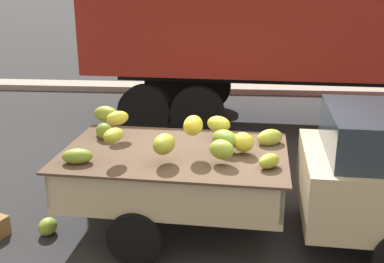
# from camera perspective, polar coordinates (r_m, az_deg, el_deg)

# --- Properties ---
(ground) EXTENTS (220.00, 220.00, 0.00)m
(ground) POSITION_cam_1_polar(r_m,az_deg,el_deg) (6.46, 5.38, -11.16)
(ground) COLOR #28282B
(curb_strip) EXTENTS (80.00, 0.80, 0.16)m
(curb_strip) POSITION_cam_1_polar(r_m,az_deg,el_deg) (13.70, 5.18, 5.16)
(curb_strip) COLOR gray
(curb_strip) RESTS_ON ground
(pickup_truck) EXTENTS (5.02, 2.10, 1.70)m
(pickup_truck) POSITION_cam_1_polar(r_m,az_deg,el_deg) (5.97, 16.50, -4.98)
(pickup_truck) COLOR #CCB793
(pickup_truck) RESTS_ON ground
(semi_trailer) EXTENTS (12.11, 3.16, 3.95)m
(semi_trailer) POSITION_cam_1_polar(r_m,az_deg,el_deg) (10.59, 21.47, 13.66)
(semi_trailer) COLOR maroon
(semi_trailer) RESTS_ON ground
(fallen_banana_bunch_near_tailgate) EXTENTS (0.24, 0.30, 0.22)m
(fallen_banana_bunch_near_tailgate) POSITION_cam_1_polar(r_m,az_deg,el_deg) (6.45, -16.98, -10.88)
(fallen_banana_bunch_near_tailgate) COLOR olive
(fallen_banana_bunch_near_tailgate) RESTS_ON ground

